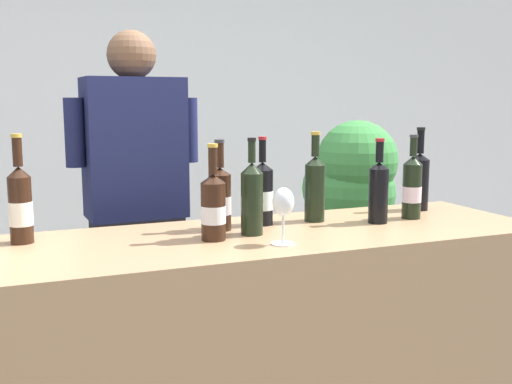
# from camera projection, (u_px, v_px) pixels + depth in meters

# --- Properties ---
(wall_back) EXTENTS (8.00, 0.10, 2.80)m
(wall_back) POSITION_uv_depth(u_px,v_px,m) (115.00, 101.00, 4.43)
(wall_back) COLOR silver
(wall_back) RESTS_ON ground_plane
(counter) EXTENTS (2.26, 0.65, 0.94)m
(counter) POSITION_uv_depth(u_px,v_px,m) (239.00, 363.00, 2.19)
(counter) COLOR #9E7A56
(counter) RESTS_ON ground_plane
(wine_bottle_0) EXTENTS (0.08, 0.08, 0.36)m
(wine_bottle_0) POSITION_uv_depth(u_px,v_px,m) (20.00, 204.00, 1.99)
(wine_bottle_0) COLOR black
(wine_bottle_0) RESTS_ON counter
(wine_bottle_1) EXTENTS (0.08, 0.08, 0.33)m
(wine_bottle_1) POSITION_uv_depth(u_px,v_px,m) (412.00, 187.00, 2.41)
(wine_bottle_1) COLOR black
(wine_bottle_1) RESTS_ON counter
(wine_bottle_2) EXTENTS (0.08, 0.08, 0.33)m
(wine_bottle_2) POSITION_uv_depth(u_px,v_px,m) (220.00, 198.00, 2.19)
(wine_bottle_2) COLOR black
(wine_bottle_2) RESTS_ON counter
(wine_bottle_3) EXTENTS (0.08, 0.08, 0.32)m
(wine_bottle_3) POSITION_uv_depth(u_px,v_px,m) (213.00, 207.00, 2.03)
(wine_bottle_3) COLOR black
(wine_bottle_3) RESTS_ON counter
(wine_bottle_4) EXTENTS (0.08, 0.08, 0.35)m
(wine_bottle_4) POSITION_uv_depth(u_px,v_px,m) (315.00, 186.00, 2.35)
(wine_bottle_4) COLOR black
(wine_bottle_4) RESTS_ON counter
(wine_bottle_5) EXTENTS (0.08, 0.08, 0.35)m
(wine_bottle_5) POSITION_uv_depth(u_px,v_px,m) (419.00, 179.00, 2.59)
(wine_bottle_5) COLOR black
(wine_bottle_5) RESTS_ON counter
(wine_bottle_6) EXTENTS (0.08, 0.08, 0.33)m
(wine_bottle_6) POSITION_uv_depth(u_px,v_px,m) (262.00, 194.00, 2.29)
(wine_bottle_6) COLOR black
(wine_bottle_6) RESTS_ON counter
(wine_bottle_7) EXTENTS (0.08, 0.08, 0.34)m
(wine_bottle_7) POSITION_uv_depth(u_px,v_px,m) (251.00, 197.00, 2.12)
(wine_bottle_7) COLOR black
(wine_bottle_7) RESTS_ON counter
(wine_bottle_8) EXTENTS (0.07, 0.07, 0.32)m
(wine_bottle_8) POSITION_uv_depth(u_px,v_px,m) (378.00, 190.00, 2.32)
(wine_bottle_8) COLOR black
(wine_bottle_8) RESTS_ON counter
(wine_glass) EXTENTS (0.08, 0.08, 0.19)m
(wine_glass) POSITION_uv_depth(u_px,v_px,m) (283.00, 205.00, 1.97)
(wine_glass) COLOR silver
(wine_glass) RESTS_ON counter
(person_server) EXTENTS (0.57, 0.26, 1.70)m
(person_server) POSITION_uv_depth(u_px,v_px,m) (137.00, 232.00, 2.68)
(person_server) COLOR black
(person_server) RESTS_ON ground_plane
(potted_shrub) EXTENTS (0.58, 0.62, 1.30)m
(potted_shrub) POSITION_uv_depth(u_px,v_px,m) (351.00, 199.00, 3.45)
(potted_shrub) COLOR brown
(potted_shrub) RESTS_ON ground_plane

